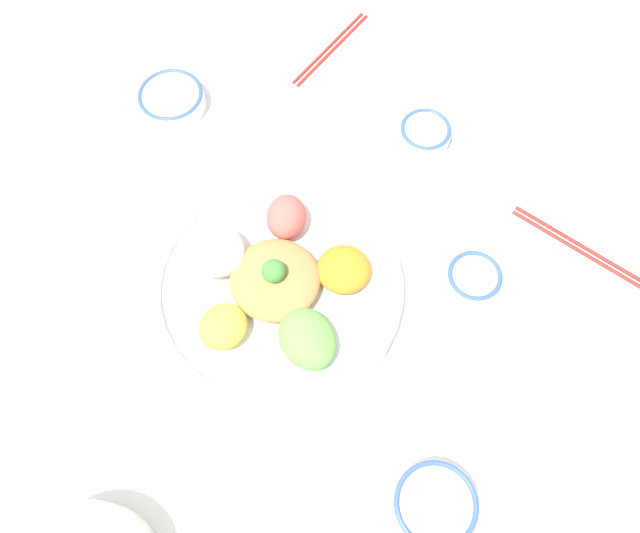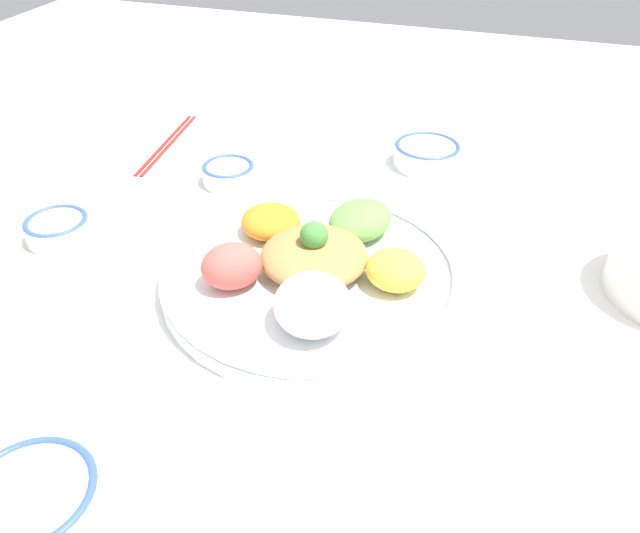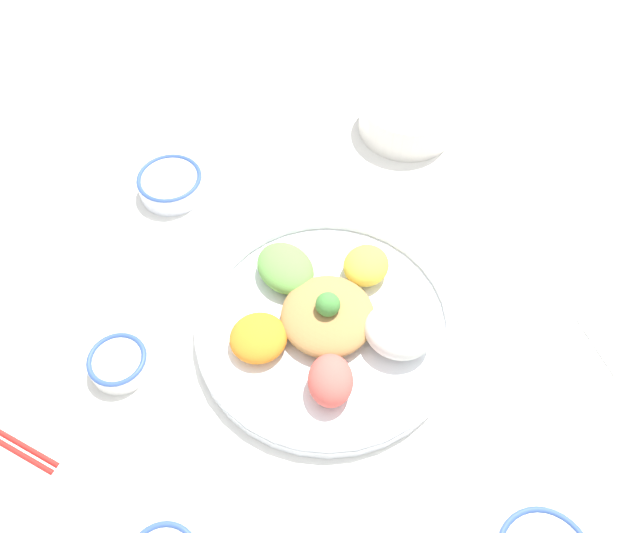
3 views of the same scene
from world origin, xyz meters
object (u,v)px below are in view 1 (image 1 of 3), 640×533
at_px(chopsticks_pair_near, 331,48).
at_px(rice_bowl_plain, 434,505).
at_px(rice_bowl_blue, 425,133).
at_px(serving_spoon_main, 37,258).
at_px(salad_platter, 274,283).
at_px(sauce_bowl_dark, 172,99).
at_px(sauce_bowl_red, 473,278).
at_px(chopsticks_pair_far, 585,250).

bearing_deg(chopsticks_pair_near, rice_bowl_plain, 46.50).
xyz_separation_m(rice_bowl_blue, serving_spoon_main, (0.58, -0.28, -0.02)).
bearing_deg(salad_platter, rice_bowl_blue, -177.72).
distance_m(rice_bowl_blue, sauce_bowl_dark, 0.43).
relative_size(sauce_bowl_dark, rice_bowl_plain, 1.04).
xyz_separation_m(rice_bowl_blue, chopsticks_pair_near, (-0.04, -0.25, -0.01)).
bearing_deg(chopsticks_pair_near, serving_spoon_main, -9.60).
distance_m(sauce_bowl_red, rice_bowl_blue, 0.27).
bearing_deg(sauce_bowl_red, rice_bowl_plain, 28.92).
height_order(rice_bowl_blue, chopsticks_pair_far, rice_bowl_blue).
bearing_deg(serving_spoon_main, rice_bowl_blue, -79.21).
relative_size(rice_bowl_blue, sauce_bowl_dark, 0.76).
bearing_deg(salad_platter, serving_spoon_main, -54.33).
distance_m(rice_bowl_blue, serving_spoon_main, 0.64).
distance_m(rice_bowl_blue, chopsticks_pair_far, 0.31).
relative_size(sauce_bowl_red, sauce_bowl_dark, 0.73).
distance_m(sauce_bowl_dark, rice_bowl_plain, 0.76).
bearing_deg(chopsticks_pair_far, chopsticks_pair_near, 170.11).
bearing_deg(salad_platter, chopsticks_pair_far, 141.42).
xyz_separation_m(salad_platter, rice_bowl_plain, (0.07, 0.36, -0.00)).
xyz_separation_m(salad_platter, chopsticks_pair_near, (-0.40, -0.26, -0.02)).
bearing_deg(rice_bowl_blue, sauce_bowl_dark, -55.78).
distance_m(sauce_bowl_dark, chopsticks_pair_far, 0.72).
height_order(sauce_bowl_red, rice_bowl_blue, same).
xyz_separation_m(rice_bowl_plain, chopsticks_pair_far, (-0.45, -0.06, -0.02)).
xyz_separation_m(sauce_bowl_red, rice_bowl_plain, (0.28, 0.16, 0.00)).
bearing_deg(serving_spoon_main, sauce_bowl_dark, -40.90).
bearing_deg(rice_bowl_plain, chopsticks_pair_near, -127.19).
bearing_deg(rice_bowl_plain, salad_platter, -101.44).
height_order(chopsticks_pair_near, serving_spoon_main, chopsticks_pair_near).
bearing_deg(sauce_bowl_dark, rice_bowl_plain, 75.19).
bearing_deg(rice_bowl_blue, salad_platter, 2.28).
xyz_separation_m(salad_platter, chopsticks_pair_far, (-0.37, 0.30, -0.02)).
relative_size(rice_bowl_blue, serving_spoon_main, 0.69).
relative_size(rice_bowl_plain, serving_spoon_main, 0.87).
distance_m(sauce_bowl_red, chopsticks_pair_far, 0.19).
relative_size(salad_platter, serving_spoon_main, 3.04).
distance_m(salad_platter, chopsticks_pair_far, 0.48).
relative_size(sauce_bowl_red, chopsticks_pair_far, 0.33).
relative_size(sauce_bowl_dark, chopsticks_pair_far, 0.45).
height_order(salad_platter, rice_bowl_blue, salad_platter).
xyz_separation_m(sauce_bowl_red, rice_bowl_blue, (-0.15, -0.22, 0.00)).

